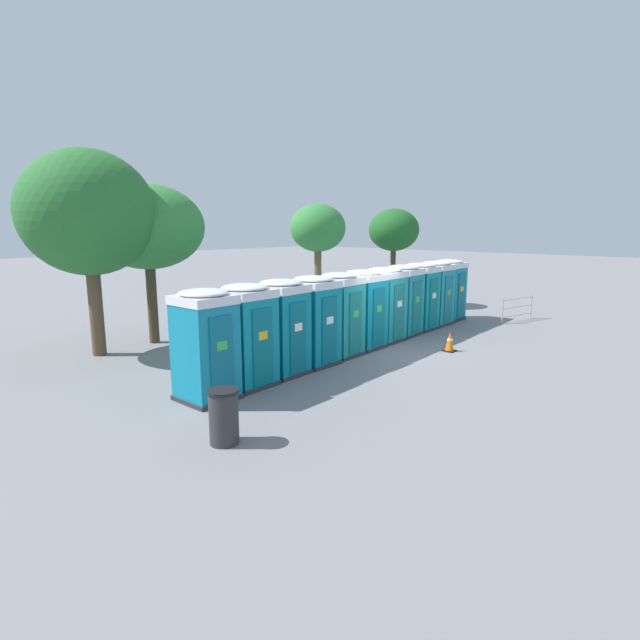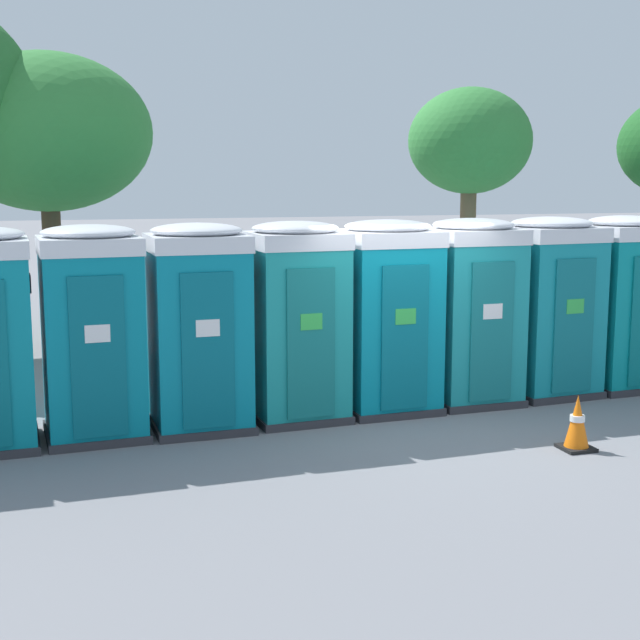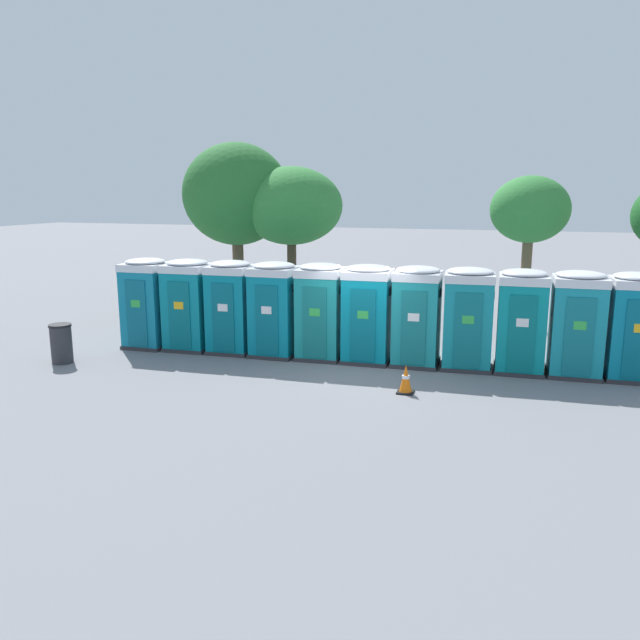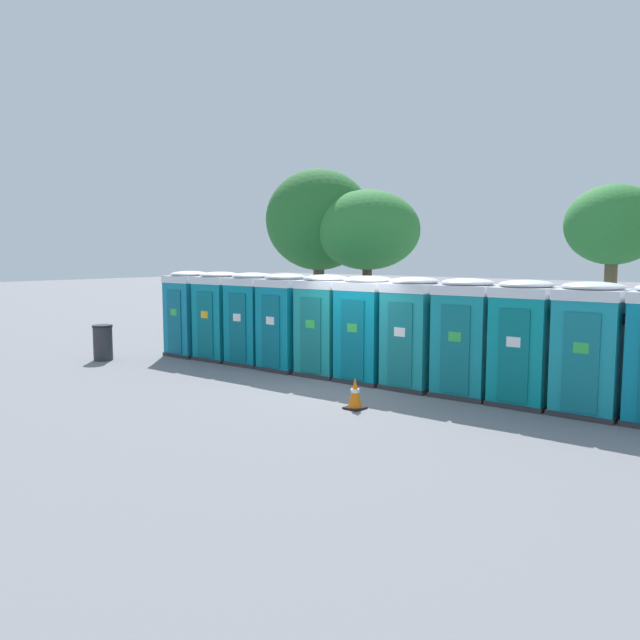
# 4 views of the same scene
# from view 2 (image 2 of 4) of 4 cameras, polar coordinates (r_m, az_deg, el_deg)

# --- Properties ---
(ground_plane) EXTENTS (120.00, 120.00, 0.00)m
(ground_plane) POSITION_cam_2_polar(r_m,az_deg,el_deg) (11.55, 5.44, -6.40)
(ground_plane) COLOR slate
(portapotty_2) EXTENTS (1.23, 1.26, 2.54)m
(portapotty_2) POSITION_cam_2_polar(r_m,az_deg,el_deg) (10.86, -14.38, -0.70)
(portapotty_2) COLOR #2D2D33
(portapotty_2) RESTS_ON ground
(portapotty_3) EXTENTS (1.22, 1.23, 2.54)m
(portapotty_3) POSITION_cam_2_polar(r_m,az_deg,el_deg) (11.00, -7.78, -0.38)
(portapotty_3) COLOR #2D2D33
(portapotty_3) RESTS_ON ground
(portapotty_4) EXTENTS (1.24, 1.26, 2.54)m
(portapotty_4) POSITION_cam_2_polar(r_m,az_deg,el_deg) (11.36, -1.56, -0.00)
(portapotty_4) COLOR #2D2D33
(portapotty_4) RESTS_ON ground
(portapotty_5) EXTENTS (1.26, 1.24, 2.54)m
(portapotty_5) POSITION_cam_2_polar(r_m,az_deg,el_deg) (11.80, 4.31, 0.32)
(portapotty_5) COLOR #2D2D33
(portapotty_5) RESTS_ON ground
(portapotty_6) EXTENTS (1.20, 1.23, 2.54)m
(portapotty_6) POSITION_cam_2_polar(r_m,az_deg,el_deg) (12.38, 9.66, 0.62)
(portapotty_6) COLOR #2D2D33
(portapotty_6) RESTS_ON ground
(portapotty_7) EXTENTS (1.31, 1.29, 2.54)m
(portapotty_7) POSITION_cam_2_polar(r_m,az_deg,el_deg) (13.07, 14.44, 0.90)
(portapotty_7) COLOR #2D2D33
(portapotty_7) RESTS_ON ground
(portapotty_8) EXTENTS (1.22, 1.25, 2.54)m
(portapotty_8) POSITION_cam_2_polar(r_m,az_deg,el_deg) (13.80, 18.83, 1.12)
(portapotty_8) COLOR #2D2D33
(portapotty_8) RESTS_ON ground
(street_tree_1) EXTENTS (3.65, 3.65, 5.25)m
(street_tree_1) POSITION_cam_2_polar(r_m,az_deg,el_deg) (16.60, -17.07, 11.34)
(street_tree_1) COLOR #4C3826
(street_tree_1) RESTS_ON ground
(street_tree_2) EXTENTS (2.46, 2.46, 4.86)m
(street_tree_2) POSITION_cam_2_polar(r_m,az_deg,el_deg) (18.34, 9.57, 11.07)
(street_tree_2) COLOR brown
(street_tree_2) RESTS_ON ground
(traffic_cone) EXTENTS (0.36, 0.36, 0.64)m
(traffic_cone) POSITION_cam_2_polar(r_m,az_deg,el_deg) (10.62, 16.14, -6.37)
(traffic_cone) COLOR black
(traffic_cone) RESTS_ON ground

